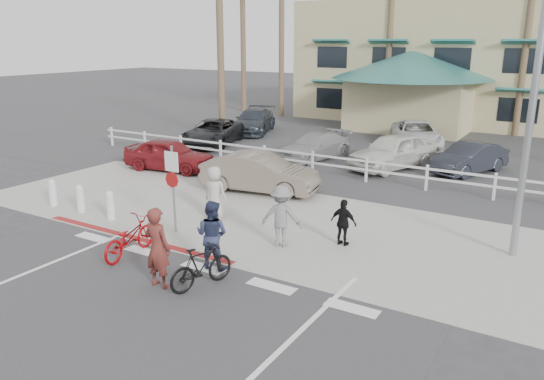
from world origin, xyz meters
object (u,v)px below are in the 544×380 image
Objects in this scene: bike_red at (129,238)px; sign_post at (173,185)px; car_red_compact at (169,155)px; car_white_sedan at (260,173)px; bike_black at (201,267)px.

sign_post is at bearing -91.78° from bike_red.
car_red_compact is at bearing -60.68° from bike_red.
bike_red is at bearing 173.02° from car_white_sedan.
car_red_compact is (-8.32, 8.22, 0.18)m from bike_black.
bike_red is at bearing -152.92° from car_red_compact.
sign_post reaches higher than car_red_compact.
car_white_sedan is (-3.11, 7.37, 0.22)m from bike_black.
bike_red is (0.15, -1.97, -0.94)m from sign_post.
bike_red is at bearing 7.49° from bike_black.
car_red_compact reaches higher than bike_red.
bike_red is 9.52m from car_red_compact.
bike_black is 0.38× the size of car_white_sedan.
bike_red is at bearing -85.51° from sign_post.
sign_post reaches higher than car_white_sedan.
bike_red and bike_black have the same top height.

